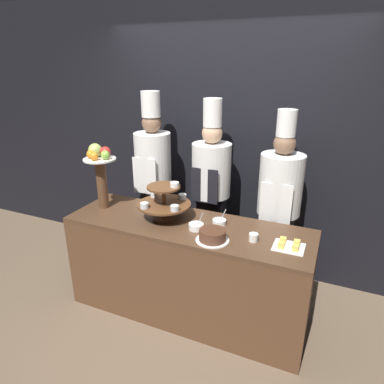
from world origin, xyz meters
name	(u,v)px	position (x,y,z in m)	size (l,w,h in m)	color
ground_plane	(172,333)	(0.00, 0.00, 0.00)	(14.00, 14.00, 0.00)	brown
wall_back	(226,139)	(0.00, 1.30, 1.40)	(10.00, 0.06, 2.80)	black
buffet_counter	(187,269)	(0.00, 0.33, 0.44)	(2.07, 0.65, 0.87)	brown
tiered_stand	(164,201)	(-0.22, 0.35, 1.03)	(0.46, 0.46, 0.34)	brown
fruit_pedestal	(100,167)	(-0.87, 0.35, 1.25)	(0.29, 0.29, 0.59)	brown
cake_round	(212,236)	(0.29, 0.14, 0.92)	(0.26, 0.26, 0.09)	white
cup_white	(253,237)	(0.57, 0.26, 0.90)	(0.07, 0.07, 0.06)	white
cake_square_tray	(289,245)	(0.84, 0.27, 0.89)	(0.22, 0.19, 0.05)	white
serving_bowl_near	(196,226)	(0.11, 0.27, 0.90)	(0.12, 0.12, 0.15)	white
serving_bowl_far	(219,222)	(0.25, 0.42, 0.90)	(0.11, 0.11, 0.15)	white
chef_left	(154,176)	(-0.65, 0.92, 1.03)	(0.37, 0.37, 1.88)	#28282D
chef_center_left	(211,187)	(-0.02, 0.92, 1.00)	(0.37, 0.37, 1.84)	black
chef_center_right	(279,201)	(0.64, 0.92, 0.96)	(0.38, 0.38, 1.77)	#38332D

